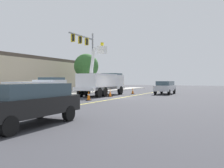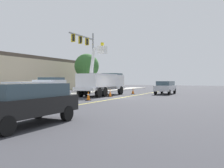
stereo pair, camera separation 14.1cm
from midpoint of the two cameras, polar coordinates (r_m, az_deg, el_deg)
The scene contains 14 objects.
ground at distance 24.85m, azimuth 2.48°, elevation -3.27°, with size 120.00×120.00×0.00m, color #38383D.
sidewalk_far_side at distance 29.51m, azimuth -13.51°, elevation -2.52°, with size 60.00×3.60×0.12m, color #B2ADA3.
lane_centre_stripe at distance 24.85m, azimuth 2.48°, elevation -3.27°, with size 50.00×0.16×0.01m, color yellow.
utility_bucket_truck at distance 28.28m, azimuth -2.15°, elevation 0.49°, with size 8.27×2.80×6.51m.
service_pickup_truck at distance 19.59m, azimuth -16.86°, elevation -1.17°, with size 5.66×2.33×2.06m.
passing_minivan at distance 31.85m, azimuth 12.76°, elevation -0.62°, with size 4.86×2.07×1.69m.
trailing_sedan at distance 10.23m, azimuth -19.52°, elevation -3.92°, with size 4.86×2.07×1.69m.
traffic_cone_leading at distance 16.86m, azimuth -16.43°, elevation -4.03°, with size 0.40×0.40×0.77m.
traffic_cone_mid_front at distance 21.52m, azimuth -5.47°, elevation -2.80°, with size 0.40×0.40×0.86m.
traffic_cone_mid_rear at distance 26.22m, azimuth -0.29°, elevation -2.11°, with size 0.40×0.40×0.88m.
traffic_cone_trailing at distance 31.41m, azimuth 5.15°, elevation -1.66°, with size 0.40×0.40×0.82m.
traffic_signal_mast at distance 33.79m, azimuth -5.94°, elevation 8.02°, with size 5.90×0.67×8.65m.
commercial_building_backdrop at distance 37.55m, azimuth -22.78°, elevation 2.20°, with size 24.48×7.15×5.40m.
street_tree_right at distance 38.85m, azimuth -5.96°, elevation 4.27°, with size 3.96×3.96×6.08m.
Camera 2 is at (-22.38, -10.65, 1.83)m, focal length 38.32 mm.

